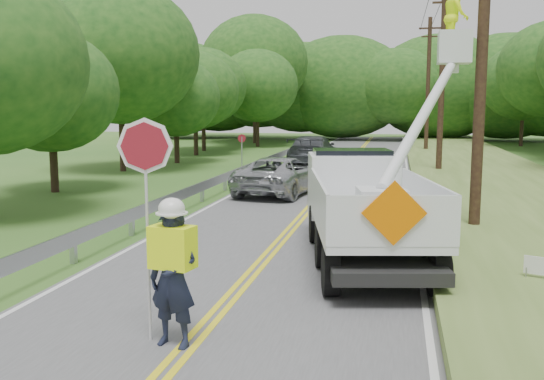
# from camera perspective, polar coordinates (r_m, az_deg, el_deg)

# --- Properties ---
(ground) EXTENTS (140.00, 140.00, 0.00)m
(ground) POSITION_cam_1_polar(r_m,az_deg,el_deg) (9.05, -8.08, -14.71)
(ground) COLOR #29581E
(ground) RESTS_ON ground
(road) EXTENTS (7.20, 96.00, 0.03)m
(road) POSITION_cam_1_polar(r_m,az_deg,el_deg) (22.30, 4.22, -1.01)
(road) COLOR #535255
(road) RESTS_ON ground
(guardrail) EXTENTS (0.18, 48.00, 0.77)m
(guardrail) POSITION_cam_1_polar(r_m,az_deg,el_deg) (23.95, -5.05, 0.91)
(guardrail) COLOR #A3A5AC
(guardrail) RESTS_ON ground
(utility_poles) EXTENTS (1.60, 43.30, 10.00)m
(utility_poles) POSITION_cam_1_polar(r_m,az_deg,el_deg) (25.00, 16.99, 11.72)
(utility_poles) COLOR black
(utility_poles) RESTS_ON ground
(tall_grass_verge) EXTENTS (7.00, 96.00, 0.30)m
(tall_grass_verge) POSITION_cam_1_polar(r_m,az_deg,el_deg) (22.48, 22.47, -1.17)
(tall_grass_verge) COLOR #526F2C
(tall_grass_verge) RESTS_ON ground
(treeline_left) EXTENTS (10.42, 54.67, 12.01)m
(treeline_left) POSITION_cam_1_polar(r_m,az_deg,el_deg) (42.43, -6.92, 11.10)
(treeline_left) COLOR #332319
(treeline_left) RESTS_ON ground
(treeline_horizon) EXTENTS (56.61, 14.16, 10.93)m
(treeline_horizon) POSITION_cam_1_polar(r_m,az_deg,el_deg) (64.24, 10.28, 9.62)
(treeline_horizon) COLOR #194717
(treeline_horizon) RESTS_ON ground
(flagger) EXTENTS (1.24, 0.61, 3.29)m
(flagger) POSITION_cam_1_polar(r_m,az_deg,el_deg) (8.77, -9.45, -7.26)
(flagger) COLOR #191E33
(flagger) RESTS_ON road
(bucket_truck) EXTENTS (4.23, 7.46, 6.62)m
(bucket_truck) POSITION_cam_1_polar(r_m,az_deg,el_deg) (14.61, 9.13, 0.19)
(bucket_truck) COLOR black
(bucket_truck) RESTS_ON road
(suv_silver) EXTENTS (3.28, 5.67, 1.49)m
(suv_silver) POSITION_cam_1_polar(r_m,az_deg,el_deg) (23.89, 0.85, 1.43)
(suv_silver) COLOR #A7AAAF
(suv_silver) RESTS_ON road
(suv_darkgrey) EXTENTS (2.49, 6.01, 1.74)m
(suv_darkgrey) POSITION_cam_1_polar(r_m,az_deg,el_deg) (36.06, 3.90, 3.81)
(suv_darkgrey) COLOR #3B3F44
(suv_darkgrey) RESTS_ON road
(stop_sign_permanent) EXTENTS (0.37, 0.28, 2.08)m
(stop_sign_permanent) POSITION_cam_1_polar(r_m,az_deg,el_deg) (30.89, -2.89, 3.96)
(stop_sign_permanent) COLOR #A3A5AC
(stop_sign_permanent) RESTS_ON ground
(yard_sign) EXTENTS (0.46, 0.21, 0.70)m
(yard_sign) POSITION_cam_1_polar(r_m,az_deg,el_deg) (12.30, 23.91, -6.72)
(yard_sign) COLOR white
(yard_sign) RESTS_ON ground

